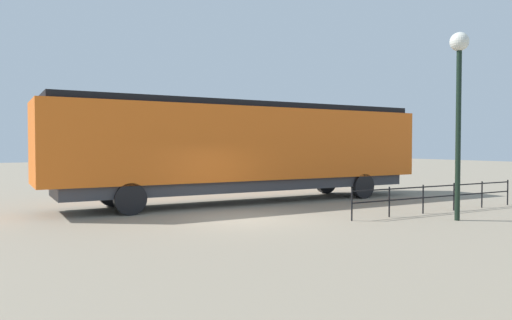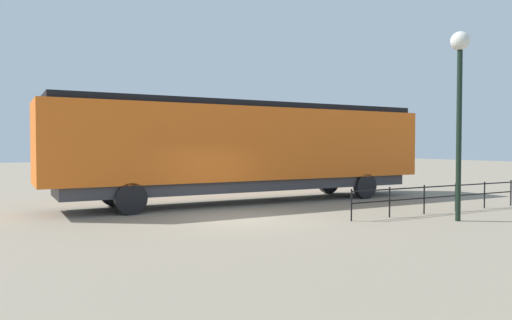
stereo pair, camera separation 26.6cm
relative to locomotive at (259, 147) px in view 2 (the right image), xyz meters
name	(u,v)px [view 2 (the right image)]	position (x,y,z in m)	size (l,w,h in m)	color
ground_plane	(242,219)	(3.94, -2.84, -2.32)	(120.00, 120.00, 0.00)	gray
locomotive	(259,147)	(0.00, 0.00, 0.00)	(2.97, 16.26, 4.13)	orange
lamp_post	(460,79)	(7.57, 2.94, 2.12)	(0.59, 0.59, 5.91)	black
platform_fence	(440,194)	(5.99, 3.99, -1.66)	(0.05, 8.08, 1.01)	black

